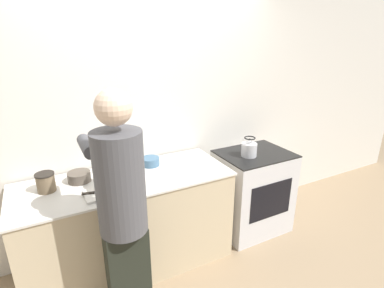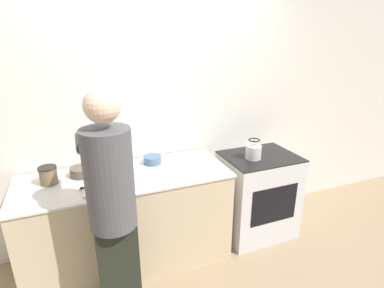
% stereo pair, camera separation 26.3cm
% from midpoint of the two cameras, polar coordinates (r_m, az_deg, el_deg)
% --- Properties ---
extents(ground_plane, '(12.00, 12.00, 0.00)m').
position_cam_midpoint_polar(ground_plane, '(2.98, -3.59, -23.16)').
color(ground_plane, '#997F60').
extents(wall_back, '(8.00, 0.05, 2.60)m').
position_cam_midpoint_polar(wall_back, '(2.98, -10.14, 5.31)').
color(wall_back, silver).
rests_on(wall_back, ground_plane).
extents(counter, '(1.81, 0.71, 0.89)m').
position_cam_midpoint_polar(counter, '(2.87, -14.50, -14.47)').
color(counter, '#C6B28E').
rests_on(counter, ground_plane).
extents(oven, '(0.73, 0.58, 0.89)m').
position_cam_midpoint_polar(oven, '(3.32, 9.19, -8.96)').
color(oven, silver).
rests_on(oven, ground_plane).
extents(person, '(0.36, 0.60, 1.76)m').
position_cam_midpoint_polar(person, '(2.08, -16.77, -11.88)').
color(person, black).
rests_on(person, ground_plane).
extents(cutting_board, '(0.28, 0.22, 0.02)m').
position_cam_midpoint_polar(cutting_board, '(2.46, -19.47, -8.85)').
color(cutting_board, silver).
rests_on(cutting_board, counter).
extents(knife, '(0.25, 0.09, 0.01)m').
position_cam_midpoint_polar(knife, '(2.46, -20.50, -8.68)').
color(knife, silver).
rests_on(knife, cutting_board).
extents(kettle, '(0.16, 0.16, 0.20)m').
position_cam_midpoint_polar(kettle, '(3.02, 8.41, -0.85)').
color(kettle, silver).
rests_on(kettle, oven).
extents(bowl_prep, '(0.17, 0.17, 0.08)m').
position_cam_midpoint_polar(bowl_prep, '(2.85, -10.55, -3.34)').
color(bowl_prep, '#426684').
rests_on(bowl_prep, counter).
extents(bowl_mixing, '(0.19, 0.19, 0.08)m').
position_cam_midpoint_polar(bowl_mixing, '(2.72, -23.34, -5.82)').
color(bowl_mixing, brown).
rests_on(bowl_mixing, counter).
extents(canister_jar, '(0.14, 0.14, 0.15)m').
position_cam_midpoint_polar(canister_jar, '(2.65, -28.72, -6.48)').
color(canister_jar, '#756047').
rests_on(canister_jar, counter).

